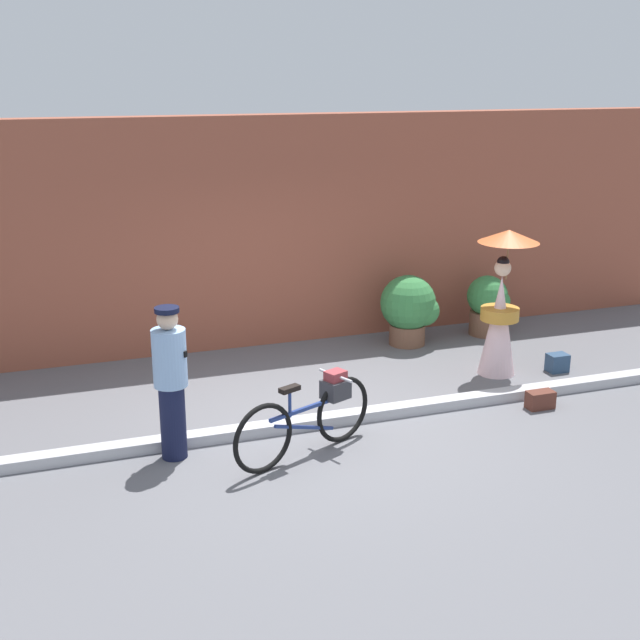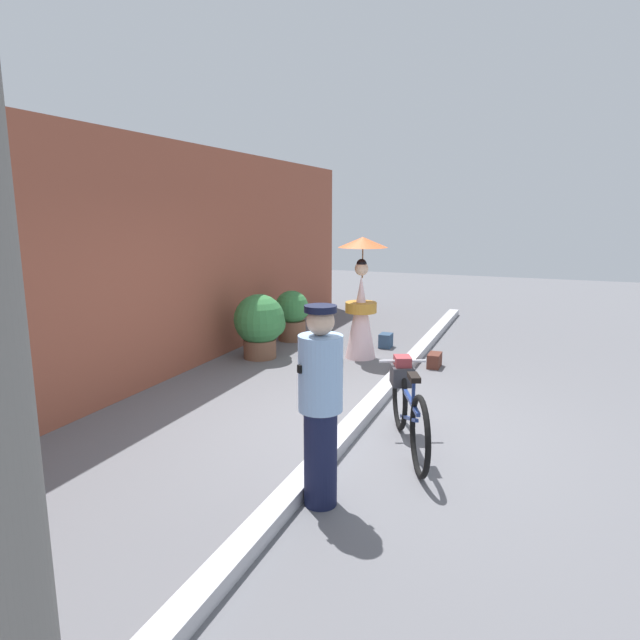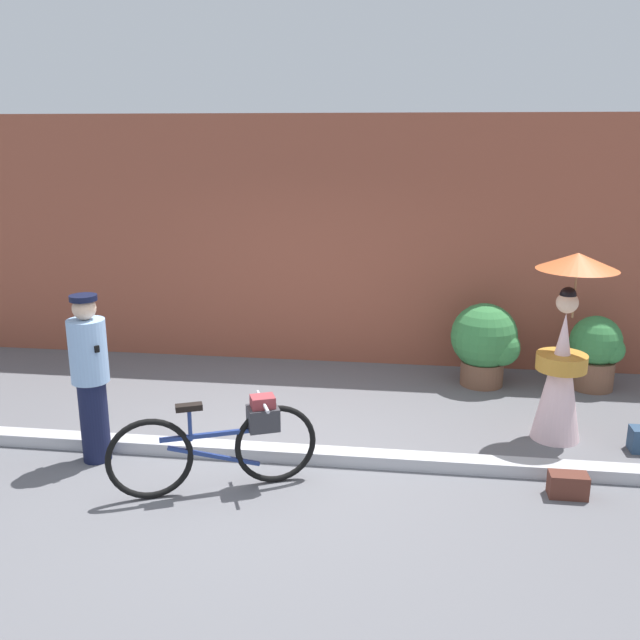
# 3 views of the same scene
# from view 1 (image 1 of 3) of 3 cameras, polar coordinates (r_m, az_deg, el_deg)

# --- Properties ---
(ground_plane) EXTENTS (30.00, 30.00, 0.00)m
(ground_plane) POSITION_cam_1_polar(r_m,az_deg,el_deg) (9.25, 0.13, -7.31)
(ground_plane) COLOR slate
(building_wall) EXTENTS (14.00, 0.40, 3.22)m
(building_wall) POSITION_cam_1_polar(r_m,az_deg,el_deg) (11.65, -4.96, 6.03)
(building_wall) COLOR brown
(building_wall) RESTS_ON ground_plane
(sidewalk_curb) EXTENTS (14.00, 0.20, 0.12)m
(sidewalk_curb) POSITION_cam_1_polar(r_m,az_deg,el_deg) (9.22, 0.13, -6.97)
(sidewalk_curb) COLOR #B2B2B7
(sidewalk_curb) RESTS_ON ground_plane
(bicycle_near_officer) EXTENTS (1.67, 0.77, 0.82)m
(bicycle_near_officer) POSITION_cam_1_polar(r_m,az_deg,el_deg) (8.45, -0.60, -6.51)
(bicycle_near_officer) COLOR black
(bicycle_near_officer) RESTS_ON ground_plane
(person_officer) EXTENTS (0.34, 0.34, 1.59)m
(person_officer) POSITION_cam_1_polar(r_m,az_deg,el_deg) (8.35, -10.27, -4.07)
(person_officer) COLOR #141938
(person_officer) RESTS_ON ground_plane
(person_with_parasol) EXTENTS (0.77, 0.77, 1.89)m
(person_with_parasol) POSITION_cam_1_polar(r_m,az_deg,el_deg) (10.75, 12.40, 1.07)
(person_with_parasol) COLOR silver
(person_with_parasol) RESTS_ON ground_plane
(potted_plant_by_door) EXTENTS (0.82, 0.80, 1.01)m
(potted_plant_by_door) POSITION_cam_1_polar(r_m,az_deg,el_deg) (11.82, 6.23, 0.86)
(potted_plant_by_door) COLOR brown
(potted_plant_by_door) RESTS_ON ground_plane
(potted_plant_small) EXTENTS (0.62, 0.60, 0.89)m
(potted_plant_small) POSITION_cam_1_polar(r_m,az_deg,el_deg) (12.47, 11.54, 1.14)
(potted_plant_small) COLOR brown
(potted_plant_small) RESTS_ON ground_plane
(backpack_on_pavement) EXTENTS (0.32, 0.17, 0.21)m
(backpack_on_pavement) POSITION_cam_1_polar(r_m,az_deg,el_deg) (10.00, 14.98, -5.33)
(backpack_on_pavement) COLOR #592D23
(backpack_on_pavement) RESTS_ON ground_plane
(backpack_spare) EXTENTS (0.26, 0.19, 0.24)m
(backpack_spare) POSITION_cam_1_polar(r_m,az_deg,el_deg) (11.24, 16.09, -2.83)
(backpack_spare) COLOR navy
(backpack_spare) RESTS_ON ground_plane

